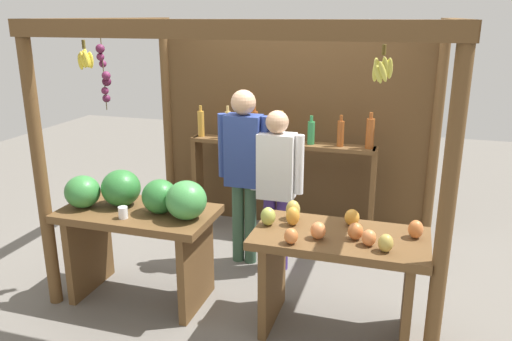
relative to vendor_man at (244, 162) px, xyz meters
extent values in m
plane|color=slate|center=(0.20, -0.07, -0.97)|extent=(12.00, 12.00, 0.00)
cylinder|color=brown|center=(-1.24, -1.13, 0.13)|extent=(0.10, 0.10, 2.21)
cylinder|color=brown|center=(1.64, -1.13, 0.13)|extent=(0.10, 0.10, 2.21)
cylinder|color=brown|center=(-1.24, 0.99, 0.13)|extent=(0.10, 0.10, 2.21)
cylinder|color=brown|center=(1.64, 0.99, 0.13)|extent=(0.10, 0.10, 2.21)
cube|color=brown|center=(0.20, -1.13, 1.18)|extent=(2.99, 0.12, 0.12)
cube|color=brown|center=(-1.24, -0.07, 1.18)|extent=(0.12, 2.22, 0.12)
cube|color=brown|center=(1.64, -0.07, 1.18)|extent=(0.12, 2.22, 0.12)
cube|color=#52381E|center=(0.20, 1.01, 0.02)|extent=(2.89, 0.04, 1.99)
cylinder|color=brown|center=(1.21, -1.03, 1.07)|extent=(0.02, 0.02, 0.06)
ellipsoid|color=#D1CC4C|center=(1.25, -1.03, 0.96)|extent=(0.04, 0.06, 0.13)
ellipsoid|color=#D1CC4C|center=(1.23, -1.01, 0.95)|extent=(0.07, 0.07, 0.14)
ellipsoid|color=#D1CC4C|center=(1.21, -0.99, 0.94)|extent=(0.08, 0.04, 0.13)
ellipsoid|color=#D1CC4C|center=(1.20, -1.00, 0.94)|extent=(0.06, 0.05, 0.13)
ellipsoid|color=#D1CC4C|center=(1.17, -1.02, 0.94)|extent=(0.04, 0.06, 0.13)
ellipsoid|color=#D1CC4C|center=(1.18, -1.04, 0.96)|extent=(0.06, 0.08, 0.13)
ellipsoid|color=#D1CC4C|center=(1.19, -1.06, 0.93)|extent=(0.08, 0.07, 0.14)
ellipsoid|color=#D1CC4C|center=(1.21, -1.07, 0.94)|extent=(0.08, 0.04, 0.13)
ellipsoid|color=#D1CC4C|center=(1.23, -1.04, 0.97)|extent=(0.06, 0.07, 0.14)
cylinder|color=brown|center=(-0.81, -1.05, 1.07)|extent=(0.02, 0.02, 0.06)
ellipsoid|color=yellow|center=(-0.79, -1.05, 0.96)|extent=(0.04, 0.06, 0.12)
ellipsoid|color=yellow|center=(-0.78, -1.02, 0.96)|extent=(0.05, 0.06, 0.12)
ellipsoid|color=yellow|center=(-0.81, -1.01, 0.96)|extent=(0.07, 0.04, 0.12)
ellipsoid|color=yellow|center=(-0.84, -1.02, 0.98)|extent=(0.06, 0.05, 0.12)
ellipsoid|color=yellow|center=(-0.83, -1.04, 0.97)|extent=(0.04, 0.06, 0.12)
ellipsoid|color=yellow|center=(-0.83, -1.07, 0.95)|extent=(0.06, 0.06, 0.12)
ellipsoid|color=yellow|center=(-0.81, -1.07, 0.96)|extent=(0.06, 0.04, 0.12)
ellipsoid|color=yellow|center=(-0.78, -1.08, 0.97)|extent=(0.05, 0.05, 0.12)
cylinder|color=#4C422D|center=(-0.90, -0.71, 0.82)|extent=(0.01, 0.01, 0.55)
sphere|color=#511938|center=(-0.90, -0.72, 1.02)|extent=(0.07, 0.07, 0.07)
sphere|color=#601E42|center=(-0.91, -0.71, 0.96)|extent=(0.06, 0.06, 0.06)
sphere|color=#601E42|center=(-0.92, -0.68, 0.90)|extent=(0.06, 0.06, 0.06)
sphere|color=#601E42|center=(-0.87, -0.72, 0.82)|extent=(0.07, 0.07, 0.07)
sphere|color=#47142D|center=(-0.88, -0.69, 0.77)|extent=(0.07, 0.07, 0.07)
sphere|color=#601E42|center=(-0.90, -0.70, 0.70)|extent=(0.06, 0.06, 0.06)
sphere|color=#511938|center=(-0.90, -0.69, 0.63)|extent=(0.06, 0.06, 0.06)
cube|color=brown|center=(-0.59, -0.86, -0.23)|extent=(1.21, 0.64, 0.06)
cube|color=brown|center=(-1.08, -0.86, -0.62)|extent=(0.06, 0.58, 0.71)
cube|color=brown|center=(-0.11, -0.86, -0.62)|extent=(0.06, 0.58, 0.71)
ellipsoid|color=#38843D|center=(-1.04, -0.93, -0.08)|extent=(0.39, 0.39, 0.26)
ellipsoid|color=#2D7533|center=(-0.40, -0.86, -0.07)|extent=(0.38, 0.38, 0.26)
ellipsoid|color=#2D7533|center=(-0.76, -0.80, -0.06)|extent=(0.43, 0.43, 0.29)
ellipsoid|color=#429347|center=(-0.15, -0.91, -0.06)|extent=(0.43, 0.43, 0.29)
cylinder|color=white|center=(-0.61, -1.04, -0.16)|extent=(0.07, 0.07, 0.09)
cube|color=brown|center=(0.99, -0.86, -0.23)|extent=(1.21, 0.64, 0.06)
cube|color=brown|center=(0.51, -0.86, -0.62)|extent=(0.06, 0.58, 0.71)
cube|color=brown|center=(1.48, -0.86, -0.62)|extent=(0.06, 0.58, 0.71)
ellipsoid|color=#CC7038|center=(0.70, -1.11, -0.15)|extent=(0.12, 0.12, 0.11)
ellipsoid|color=#A8B24C|center=(0.47, -0.85, -0.14)|extent=(0.15, 0.15, 0.14)
ellipsoid|color=#CC7038|center=(1.10, -0.91, -0.14)|extent=(0.11, 0.11, 0.12)
ellipsoid|color=#B79E47|center=(1.31, -1.04, -0.14)|extent=(0.12, 0.12, 0.12)
ellipsoid|color=gold|center=(0.64, -0.79, -0.13)|extent=(0.12, 0.12, 0.14)
ellipsoid|color=#B79E47|center=(0.61, -0.68, -0.13)|extent=(0.15, 0.15, 0.15)
ellipsoid|color=#CC7038|center=(1.49, -0.77, -0.14)|extent=(0.14, 0.14, 0.13)
ellipsoid|color=#E07F47|center=(0.86, -0.97, -0.14)|extent=(0.13, 0.13, 0.12)
ellipsoid|color=#E07F47|center=(1.20, -0.98, -0.15)|extent=(0.13, 0.13, 0.11)
ellipsoid|color=gold|center=(1.05, -0.67, -0.14)|extent=(0.14, 0.14, 0.12)
cube|color=brown|center=(-0.78, 0.73, -0.47)|extent=(0.05, 0.20, 1.00)
cube|color=brown|center=(1.10, 0.73, -0.47)|extent=(0.05, 0.20, 1.00)
cube|color=brown|center=(0.16, 0.73, 0.01)|extent=(1.88, 0.22, 0.04)
cylinder|color=gold|center=(-0.72, 0.73, 0.16)|extent=(0.07, 0.07, 0.27)
cylinder|color=gold|center=(-0.72, 0.73, 0.33)|extent=(0.03, 0.03, 0.06)
cylinder|color=#D8B266|center=(-0.42, 0.73, 0.17)|extent=(0.06, 0.06, 0.28)
cylinder|color=#D8B266|center=(-0.42, 0.73, 0.34)|extent=(0.03, 0.03, 0.06)
cylinder|color=#994C1E|center=(-0.13, 0.73, 0.18)|extent=(0.07, 0.07, 0.30)
cylinder|color=#994C1E|center=(-0.13, 0.73, 0.35)|extent=(0.03, 0.03, 0.06)
cylinder|color=gold|center=(0.16, 0.73, 0.16)|extent=(0.07, 0.07, 0.26)
cylinder|color=gold|center=(0.16, 0.73, 0.32)|extent=(0.03, 0.03, 0.06)
cylinder|color=#338C4C|center=(0.46, 0.73, 0.14)|extent=(0.07, 0.07, 0.23)
cylinder|color=#338C4C|center=(0.46, 0.73, 0.28)|extent=(0.03, 0.03, 0.06)
cylinder|color=#994C1E|center=(0.75, 0.73, 0.15)|extent=(0.07, 0.07, 0.25)
cylinder|color=#994C1E|center=(0.75, 0.73, 0.31)|extent=(0.03, 0.03, 0.06)
cylinder|color=#994C1E|center=(1.04, 0.73, 0.17)|extent=(0.08, 0.08, 0.29)
cylinder|color=#994C1E|center=(1.04, 0.73, 0.35)|extent=(0.04, 0.04, 0.06)
cylinder|color=#3B5D44|center=(-0.06, 0.00, -0.59)|extent=(0.11, 0.11, 0.76)
cylinder|color=#3B5D44|center=(0.06, 0.00, -0.59)|extent=(0.11, 0.11, 0.76)
cube|color=#2D428C|center=(0.00, 0.00, 0.11)|extent=(0.32, 0.19, 0.64)
cylinder|color=#2D428C|center=(-0.20, 0.00, 0.14)|extent=(0.08, 0.08, 0.58)
cylinder|color=#2D428C|center=(0.20, 0.00, 0.14)|extent=(0.08, 0.08, 0.58)
sphere|color=tan|center=(0.00, 0.00, 0.54)|extent=(0.22, 0.22, 0.22)
cylinder|color=#442E7E|center=(0.26, -0.04, -0.63)|extent=(0.11, 0.11, 0.69)
cylinder|color=#442E7E|center=(0.38, -0.04, -0.63)|extent=(0.11, 0.11, 0.69)
cube|color=white|center=(0.32, -0.04, 0.00)|extent=(0.32, 0.19, 0.58)
cylinder|color=white|center=(0.12, -0.04, 0.03)|extent=(0.08, 0.08, 0.52)
cylinder|color=white|center=(0.52, -0.04, 0.03)|extent=(0.08, 0.08, 0.52)
sphere|color=tan|center=(0.32, -0.04, 0.39)|extent=(0.20, 0.20, 0.20)
camera|label=1|loc=(1.39, -4.15, 1.26)|focal=35.69mm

